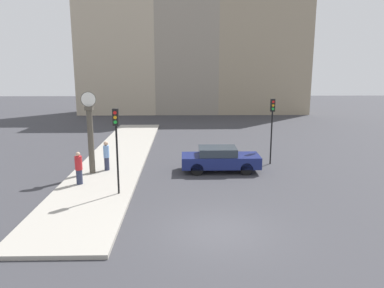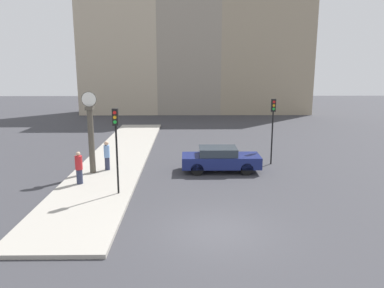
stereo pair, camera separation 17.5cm
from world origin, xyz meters
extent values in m
plane|color=#38383D|center=(0.00, 0.00, 0.00)|extent=(120.00, 120.00, 0.00)
cube|color=#A39E93|center=(-5.58, 10.93, 0.08)|extent=(3.79, 25.85, 0.16)
cube|color=#B7A88E|center=(-9.30, 34.40, 7.30)|extent=(9.42, 5.00, 14.60)
cube|color=gray|center=(-0.83, 34.40, 9.90)|extent=(7.53, 5.00, 19.79)
cube|color=gray|center=(8.48, 34.40, 8.51)|extent=(11.07, 5.00, 17.02)
cube|color=navy|center=(0.82, 7.84, 0.63)|extent=(4.42, 1.77, 0.66)
cube|color=#2D3842|center=(0.64, 7.84, 1.18)|extent=(2.12, 1.60, 0.45)
cylinder|color=black|center=(2.19, 8.62, 0.35)|extent=(0.70, 0.22, 0.70)
cylinder|color=black|center=(2.19, 7.07, 0.35)|extent=(0.70, 0.22, 0.70)
cylinder|color=black|center=(-0.55, 8.62, 0.35)|extent=(0.70, 0.22, 0.70)
cylinder|color=black|center=(-0.55, 7.07, 0.35)|extent=(0.70, 0.22, 0.70)
cylinder|color=black|center=(-4.30, 3.76, 1.75)|extent=(0.09, 0.09, 3.18)
cube|color=black|center=(-4.30, 3.76, 3.72)|extent=(0.26, 0.20, 0.76)
cylinder|color=red|center=(-4.30, 3.64, 3.93)|extent=(0.15, 0.04, 0.15)
cylinder|color=orange|center=(-4.30, 3.64, 3.72)|extent=(0.15, 0.04, 0.15)
cylinder|color=green|center=(-4.30, 3.64, 3.51)|extent=(0.15, 0.04, 0.15)
cylinder|color=black|center=(4.06, 9.40, 1.62)|extent=(0.09, 0.09, 3.24)
cube|color=black|center=(4.06, 9.40, 3.62)|extent=(0.26, 0.20, 0.76)
cylinder|color=red|center=(4.06, 9.28, 3.83)|extent=(0.15, 0.04, 0.15)
cylinder|color=orange|center=(4.06, 9.28, 3.62)|extent=(0.15, 0.04, 0.15)
cylinder|color=green|center=(4.06, 9.28, 3.42)|extent=(0.15, 0.04, 0.15)
cylinder|color=#4C473D|center=(-6.32, 7.19, 1.89)|extent=(0.32, 0.32, 3.47)
cube|color=#4C473D|center=(-6.32, 7.19, 3.73)|extent=(0.41, 0.41, 0.19)
cylinder|color=#4C473D|center=(-6.32, 7.19, 4.20)|extent=(0.82, 0.04, 0.82)
cylinder|color=white|center=(-6.32, 7.19, 4.20)|extent=(0.76, 0.06, 0.76)
cylinder|color=#2D334C|center=(-6.49, 5.21, 0.53)|extent=(0.30, 0.30, 0.74)
cylinder|color=red|center=(-6.49, 5.21, 1.24)|extent=(0.36, 0.36, 0.69)
sphere|color=tan|center=(-6.49, 5.21, 1.69)|extent=(0.22, 0.22, 0.22)
cylinder|color=#2D334C|center=(-5.63, 7.71, 0.52)|extent=(0.27, 0.27, 0.73)
cylinder|color=#729ED8|center=(-5.63, 7.71, 1.23)|extent=(0.32, 0.32, 0.68)
sphere|color=tan|center=(-5.63, 7.71, 1.69)|extent=(0.25, 0.25, 0.25)
camera|label=1|loc=(-1.30, -12.80, 6.03)|focal=35.00mm
camera|label=2|loc=(-1.13, -12.80, 6.03)|focal=35.00mm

